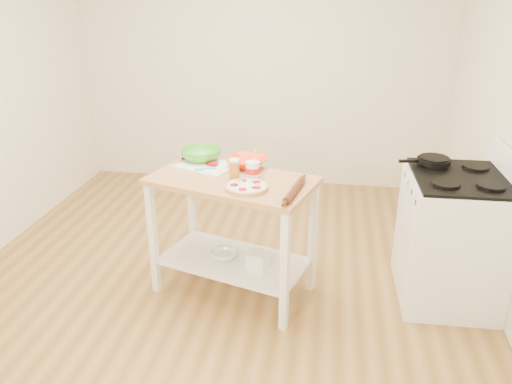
{
  "coord_description": "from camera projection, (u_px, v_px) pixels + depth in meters",
  "views": [
    {
      "loc": [
        0.78,
        -3.17,
        2.14
      ],
      "look_at": [
        0.29,
        0.02,
        0.78
      ],
      "focal_mm": 35.0,
      "sensor_mm": 36.0,
      "label": 1
    }
  ],
  "objects": [
    {
      "name": "shelf_glass_bowl",
      "position": [
        224.0,
        254.0,
        3.68
      ],
      "size": [
        0.21,
        0.21,
        0.06
      ],
      "primitive_type": "imported",
      "rotation": [
        0.0,
        0.0,
        -0.08
      ],
      "color": "silver",
      "rests_on": "prep_island"
    },
    {
      "name": "spatula",
      "position": [
        204.0,
        169.0,
        3.55
      ],
      "size": [
        0.15,
        0.08,
        0.01
      ],
      "rotation": [
        0.0,
        0.0,
        0.18
      ],
      "color": "teal",
      "rests_on": "cutting_board"
    },
    {
      "name": "room_shell",
      "position": [
        213.0,
        112.0,
        3.3
      ],
      "size": [
        4.04,
        4.54,
        2.74
      ],
      "color": "olive",
      "rests_on": "ground"
    },
    {
      "name": "prep_island",
      "position": [
        232.0,
        212.0,
        3.52
      ],
      "size": [
        1.25,
        0.91,
        0.9
      ],
      "rotation": [
        0.0,
        0.0,
        -0.3
      ],
      "color": "tan",
      "rests_on": "ground"
    },
    {
      "name": "shelf_bin",
      "position": [
        258.0,
        261.0,
        3.53
      ],
      "size": [
        0.16,
        0.16,
        0.13
      ],
      "primitive_type": "cube",
      "rotation": [
        0.0,
        0.0,
        -0.3
      ],
      "color": "white",
      "rests_on": "prep_island"
    },
    {
      "name": "yogurt_tub",
      "position": [
        253.0,
        170.0,
        3.41
      ],
      "size": [
        0.1,
        0.1,
        0.21
      ],
      "color": "white",
      "rests_on": "prep_island"
    },
    {
      "name": "skillet",
      "position": [
        433.0,
        161.0,
        3.54
      ],
      "size": [
        0.37,
        0.23,
        0.03
      ],
      "rotation": [
        0.0,
        0.0,
        0.2
      ],
      "color": "black",
      "rests_on": "gas_stove"
    },
    {
      "name": "rolling_pin",
      "position": [
        294.0,
        190.0,
        3.17
      ],
      "size": [
        0.12,
        0.4,
        0.05
      ],
      "primitive_type": "cylinder",
      "rotation": [
        1.57,
        0.0,
        -0.18
      ],
      "color": "#552813",
      "rests_on": "prep_island"
    },
    {
      "name": "orange_bowl",
      "position": [
        247.0,
        162.0,
        3.63
      ],
      "size": [
        0.32,
        0.32,
        0.07
      ],
      "primitive_type": "imported",
      "rotation": [
        0.0,
        0.0,
        -0.11
      ],
      "color": "#FF4010",
      "rests_on": "prep_island"
    },
    {
      "name": "beer_pint",
      "position": [
        234.0,
        169.0,
        3.38
      ],
      "size": [
        0.07,
        0.07,
        0.14
      ],
      "color": "#BD6828",
      "rests_on": "prep_island"
    },
    {
      "name": "gas_stove",
      "position": [
        451.0,
        238.0,
        3.53
      ],
      "size": [
        0.66,
        0.77,
        1.11
      ],
      "rotation": [
        0.0,
        0.0,
        0.02
      ],
      "color": "white",
      "rests_on": "ground"
    },
    {
      "name": "pizza",
      "position": [
        247.0,
        187.0,
        3.24
      ],
      "size": [
        0.29,
        0.29,
        0.05
      ],
      "rotation": [
        0.0,
        0.0,
        -0.73
      ],
      "color": "tan",
      "rests_on": "prep_island"
    },
    {
      "name": "green_bowl",
      "position": [
        201.0,
        155.0,
        3.75
      ],
      "size": [
        0.32,
        0.32,
        0.09
      ],
      "primitive_type": "imported",
      "rotation": [
        0.0,
        0.0,
        -0.09
      ],
      "color": "green",
      "rests_on": "prep_island"
    },
    {
      "name": "knife",
      "position": [
        194.0,
        159.0,
        3.75
      ],
      "size": [
        0.27,
        0.04,
        0.01
      ],
      "rotation": [
        0.0,
        0.0,
        0.02
      ],
      "color": "silver",
      "rests_on": "cutting_board"
    },
    {
      "name": "cutting_board",
      "position": [
        207.0,
        165.0,
        3.65
      ],
      "size": [
        0.48,
        0.43,
        0.04
      ],
      "rotation": [
        0.0,
        0.0,
        -0.39
      ],
      "color": "white",
      "rests_on": "prep_island"
    }
  ]
}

